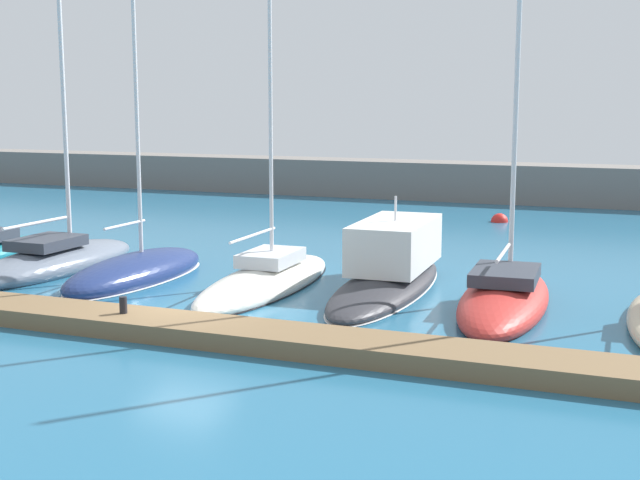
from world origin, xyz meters
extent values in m
plane|color=#236084|center=(0.00, 0.00, 0.00)|extent=(120.00, 120.00, 0.00)
cube|color=brown|center=(0.00, -1.46, 0.23)|extent=(28.73, 1.80, 0.46)
cube|color=slate|center=(0.00, 31.27, 1.12)|extent=(108.00, 3.06, 2.25)
ellipsoid|color=slate|center=(-7.79, 4.52, 0.25)|extent=(2.73, 8.15, 1.24)
cylinder|color=silver|center=(-7.80, 3.59, 1.80)|extent=(0.15, 3.16, 0.11)
cube|color=#333842|center=(-7.80, 4.09, 1.06)|extent=(1.78, 2.42, 0.37)
ellipsoid|color=navy|center=(-4.25, 4.18, 0.24)|extent=(2.53, 7.20, 1.29)
ellipsoid|color=silver|center=(-4.25, 4.18, 0.02)|extent=(2.55, 7.27, 0.12)
cylinder|color=silver|center=(-4.25, 4.53, 7.44)|extent=(0.13, 0.13, 13.12)
cylinder|color=silver|center=(-4.26, 3.65, 1.92)|extent=(0.13, 2.21, 0.09)
ellipsoid|color=silver|center=(0.30, 4.67, 0.14)|extent=(2.58, 8.85, 1.10)
ellipsoid|color=black|center=(0.30, 4.67, 0.02)|extent=(2.61, 8.93, 0.12)
cylinder|color=silver|center=(0.31, 3.77, 1.83)|extent=(0.14, 3.21, 0.09)
cube|color=silver|center=(0.29, 5.09, 0.90)|extent=(1.58, 2.38, 0.42)
ellipsoid|color=#2D2D33|center=(4.05, 5.61, 0.14)|extent=(2.83, 9.67, 0.89)
ellipsoid|color=silver|center=(4.05, 5.61, 0.02)|extent=(2.85, 9.76, 0.12)
cube|color=silver|center=(4.02, 6.61, 1.34)|extent=(2.29, 4.59, 1.52)
cube|color=black|center=(4.00, 7.10, 1.57)|extent=(1.96, 1.20, 0.85)
cylinder|color=silver|center=(4.02, 6.61, 2.50)|extent=(0.08, 0.08, 0.79)
ellipsoid|color=#B72D28|center=(7.90, 4.65, 0.21)|extent=(2.86, 8.41, 1.20)
cylinder|color=silver|center=(7.84, 5.88, 6.89)|extent=(0.15, 0.15, 12.17)
cylinder|color=silver|center=(7.94, 3.88, 1.75)|extent=(0.25, 2.87, 0.10)
cube|color=#333842|center=(7.90, 4.62, 0.99)|extent=(1.94, 2.63, 0.36)
sphere|color=red|center=(4.64, 22.56, 0.00)|extent=(0.85, 0.85, 0.85)
cylinder|color=black|center=(-0.92, -1.46, 0.68)|extent=(0.20, 0.20, 0.44)
camera|label=1|loc=(11.86, -19.98, 5.95)|focal=48.65mm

